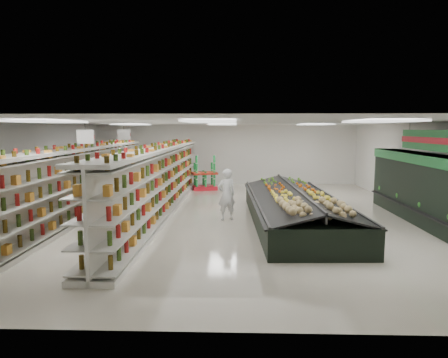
{
  "coord_description": "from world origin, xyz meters",
  "views": [
    {
      "loc": [
        0.61,
        -13.56,
        3.0
      ],
      "look_at": [
        0.17,
        0.68,
        1.18
      ],
      "focal_mm": 32.0,
      "sensor_mm": 36.0,
      "label": 1
    }
  ],
  "objects_px": {
    "produce_island": "(295,207)",
    "shopper_background": "(126,180)",
    "gondola_center": "(160,183)",
    "shopper_main": "(226,195)",
    "soda_endcap": "(204,175)",
    "gondola_left": "(76,186)"
  },
  "relations": [
    {
      "from": "gondola_center",
      "to": "soda_endcap",
      "type": "bearing_deg",
      "value": 78.85
    },
    {
      "from": "produce_island",
      "to": "gondola_center",
      "type": "bearing_deg",
      "value": 163.67
    },
    {
      "from": "soda_endcap",
      "to": "shopper_background",
      "type": "height_order",
      "value": "shopper_background"
    },
    {
      "from": "gondola_center",
      "to": "shopper_main",
      "type": "xyz_separation_m",
      "value": [
        2.38,
        -0.99,
        -0.23
      ]
    },
    {
      "from": "produce_island",
      "to": "shopper_background",
      "type": "relative_size",
      "value": 4.35
    },
    {
      "from": "soda_endcap",
      "to": "shopper_main",
      "type": "distance_m",
      "value": 6.59
    },
    {
      "from": "produce_island",
      "to": "soda_endcap",
      "type": "distance_m",
      "value": 7.64
    },
    {
      "from": "shopper_main",
      "to": "gondola_center",
      "type": "bearing_deg",
      "value": -47.43
    },
    {
      "from": "produce_island",
      "to": "soda_endcap",
      "type": "xyz_separation_m",
      "value": [
        -3.43,
        6.82,
        0.23
      ]
    },
    {
      "from": "gondola_left",
      "to": "produce_island",
      "type": "distance_m",
      "value": 7.29
    },
    {
      "from": "gondola_center",
      "to": "shopper_background",
      "type": "height_order",
      "value": "gondola_center"
    },
    {
      "from": "gondola_center",
      "to": "produce_island",
      "type": "xyz_separation_m",
      "value": [
        4.57,
        -1.34,
        -0.56
      ]
    },
    {
      "from": "gondola_left",
      "to": "produce_island",
      "type": "relative_size",
      "value": 1.75
    },
    {
      "from": "produce_island",
      "to": "shopper_background",
      "type": "xyz_separation_m",
      "value": [
        -6.39,
        3.5,
        0.37
      ]
    },
    {
      "from": "shopper_background",
      "to": "soda_endcap",
      "type": "bearing_deg",
      "value": -36.2
    },
    {
      "from": "produce_island",
      "to": "soda_endcap",
      "type": "bearing_deg",
      "value": 116.67
    },
    {
      "from": "shopper_main",
      "to": "shopper_background",
      "type": "xyz_separation_m",
      "value": [
        -4.2,
        3.15,
        0.04
      ]
    },
    {
      "from": "soda_endcap",
      "to": "shopper_main",
      "type": "bearing_deg",
      "value": -79.15
    },
    {
      "from": "shopper_main",
      "to": "produce_island",
      "type": "bearing_deg",
      "value": 145.94
    },
    {
      "from": "produce_island",
      "to": "shopper_main",
      "type": "xyz_separation_m",
      "value": [
        -2.19,
        0.35,
        0.33
      ]
    },
    {
      "from": "gondola_center",
      "to": "shopper_background",
      "type": "relative_size",
      "value": 7.61
    },
    {
      "from": "gondola_left",
      "to": "shopper_main",
      "type": "bearing_deg",
      "value": -2.64
    }
  ]
}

